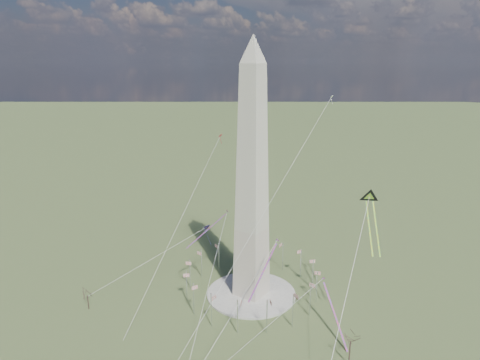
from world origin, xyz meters
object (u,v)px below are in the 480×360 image
Objects in this scene: washington_monument at (252,181)px; person_west at (88,298)px; tree_near at (351,339)px; kite_delta_black at (370,200)px.

washington_monument is 53.75× the size of person_west.
tree_near is at bearing -135.35° from person_west.
washington_monument is 42.97m from kite_delta_black.
person_west is at bearing -167.12° from tree_near.
tree_near is at bearing -20.13° from washington_monument.
tree_near is 0.61× the size of kite_delta_black.
kite_delta_black is (40.99, 12.46, -3.24)m from washington_monument.
washington_monument reaches higher than kite_delta_black.
kite_delta_black is at bearing -118.51° from person_west.
person_west is (-51.41, -40.27, -47.02)m from washington_monument.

